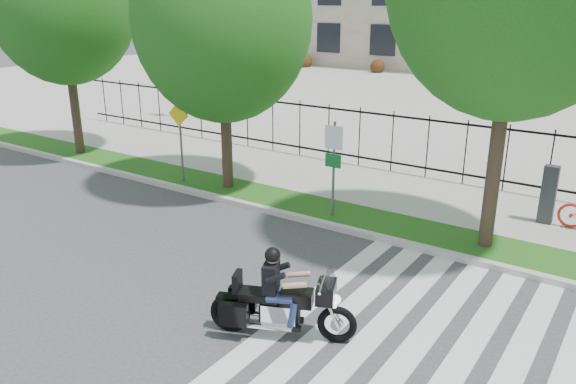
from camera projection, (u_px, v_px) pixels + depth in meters
The scene contains 13 objects.
ground at pixel (202, 285), 11.47m from camera, with size 120.00×120.00×0.00m, color #393A3C.
curb at pixel (308, 220), 14.65m from camera, with size 60.00×0.20×0.15m, color #B6B2AB.
grass_verge at pixel (325, 211), 15.32m from camera, with size 60.00×1.50×0.15m, color #1A5515.
sidewalk at pixel (366, 187), 17.27m from camera, with size 60.00×3.50×0.15m, color #A29F98.
plaza at pixel (510, 105), 31.01m from camera, with size 80.00×34.00×0.10m, color #A29F98.
crosswalk_stripes at pixel (428, 367), 8.90m from camera, with size 5.70×8.00×0.01m, color silver, non-canonical shape.
iron_fence at pixel (392, 142), 18.29m from camera, with size 30.00×0.06×2.00m, color black, non-canonical shape.
lamp_post_left at pixel (182, 52), 26.20m from camera, with size 1.06×0.70×4.25m.
street_tree_0 at pixel (62, 1), 19.19m from camera, with size 5.00×5.00×8.24m.
street_tree_1 at pixel (222, 19), 15.54m from camera, with size 5.02×5.02×7.77m.
sign_pole_regulatory at pixel (334, 157), 14.26m from camera, with size 0.50×0.09×2.50m.
sign_pole_warning at pixel (180, 131), 17.13m from camera, with size 0.78×0.09×2.49m.
motorcycle_rider at pixel (281, 302), 9.54m from camera, with size 2.43×1.35×1.99m.
Camera 1 is at (7.22, -7.46, 5.52)m, focal length 35.00 mm.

